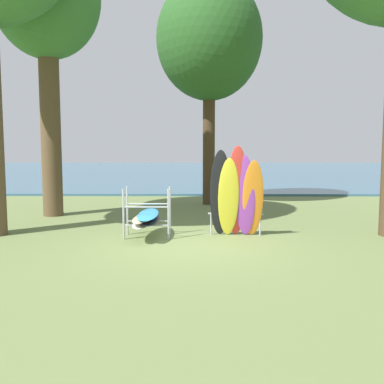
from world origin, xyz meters
name	(u,v)px	position (x,y,z in m)	size (l,w,h in m)	color
ground_plane	(189,246)	(0.00, 0.00, 0.00)	(80.00, 80.00, 0.00)	olive
lake_water	(195,172)	(0.00, 28.01, 0.05)	(80.00, 36.00, 0.10)	#38607A
tree_mid_behind	(209,40)	(0.65, 7.29, 6.24)	(4.01, 4.01, 8.60)	#42301E
tree_far_left_back	(47,3)	(-4.53, 4.41, 6.74)	(3.38, 3.38, 8.89)	brown
leaning_board_pile	(236,196)	(1.17, 1.01, 1.05)	(1.41, 0.76, 2.30)	black
board_storage_rack	(147,217)	(-1.06, 1.00, 0.50)	(1.15, 2.13, 1.25)	#9EA0A5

